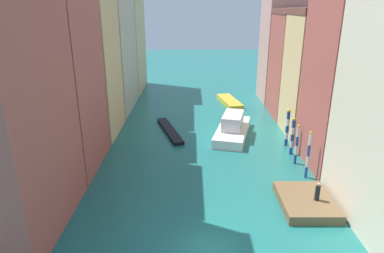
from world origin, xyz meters
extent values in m
plane|color=#1E6B66|center=(0.00, 24.50, 0.00)|extent=(154.00, 154.00, 0.00)
cube|color=#B25147|center=(-13.13, 12.29, 8.20)|extent=(6.34, 8.64, 16.40)
cube|color=#DBB77A|center=(-13.13, 21.28, 7.88)|extent=(6.34, 8.23, 15.77)
cube|color=#BCB299|center=(-13.13, 31.87, 7.68)|extent=(6.34, 11.84, 15.35)
cube|color=#DBB77A|center=(-13.13, 43.68, 8.95)|extent=(6.34, 10.76, 17.91)
cube|color=#B25147|center=(13.13, 12.78, 7.97)|extent=(6.34, 8.16, 15.94)
cube|color=#DBB77A|center=(13.13, 20.79, 6.80)|extent=(6.34, 7.10, 13.61)
cube|color=brown|center=(13.13, 20.79, 13.98)|extent=(6.46, 7.24, 0.75)
cube|color=#B25147|center=(13.13, 28.40, 6.73)|extent=(6.34, 7.69, 13.46)
cube|color=brown|center=(13.13, 28.40, 13.83)|extent=(6.46, 7.84, 0.73)
cube|color=tan|center=(13.13, 36.43, 8.70)|extent=(6.34, 7.46, 17.40)
cube|color=brown|center=(7.67, 5.12, 0.36)|extent=(3.97, 5.17, 0.72)
cylinder|color=black|center=(8.33, 4.80, 1.31)|extent=(0.36, 0.36, 1.19)
sphere|color=tan|center=(8.33, 4.80, 2.04)|extent=(0.26, 0.26, 0.26)
cylinder|color=#1E479E|center=(9.10, 9.71, 0.52)|extent=(0.24, 0.24, 1.05)
cylinder|color=white|center=(9.10, 9.71, 1.57)|extent=(0.24, 0.24, 1.05)
cylinder|color=#1E479E|center=(9.10, 9.71, 2.62)|extent=(0.24, 0.24, 1.05)
cylinder|color=white|center=(9.10, 9.71, 3.67)|extent=(0.24, 0.24, 1.05)
sphere|color=gold|center=(9.10, 9.71, 4.29)|extent=(0.27, 0.27, 0.27)
cylinder|color=#1E479E|center=(8.93, 12.57, 0.47)|extent=(0.26, 0.26, 0.94)
cylinder|color=white|center=(8.93, 12.57, 1.41)|extent=(0.26, 0.26, 0.94)
cylinder|color=#1E479E|center=(8.93, 12.57, 2.36)|extent=(0.26, 0.26, 0.94)
cylinder|color=white|center=(8.93, 12.57, 3.30)|extent=(0.26, 0.26, 0.94)
sphere|color=gold|center=(8.93, 12.57, 3.88)|extent=(0.28, 0.28, 0.28)
cylinder|color=#1E479E|center=(9.15, 14.87, 0.36)|extent=(0.34, 0.34, 0.73)
cylinder|color=white|center=(9.15, 14.87, 1.09)|extent=(0.34, 0.34, 0.73)
cylinder|color=#1E479E|center=(9.15, 14.87, 1.82)|extent=(0.34, 0.34, 0.73)
cylinder|color=white|center=(9.15, 14.87, 2.55)|extent=(0.34, 0.34, 0.73)
cylinder|color=#1E479E|center=(9.15, 14.87, 3.28)|extent=(0.34, 0.34, 0.73)
sphere|color=gold|center=(9.15, 14.87, 3.79)|extent=(0.37, 0.37, 0.37)
cylinder|color=#1E479E|center=(9.23, 17.15, 0.38)|extent=(0.35, 0.35, 0.77)
cylinder|color=white|center=(9.23, 17.15, 1.15)|extent=(0.35, 0.35, 0.77)
cylinder|color=#1E479E|center=(9.23, 17.15, 1.92)|extent=(0.35, 0.35, 0.77)
cylinder|color=white|center=(9.23, 17.15, 2.69)|extent=(0.35, 0.35, 0.77)
cylinder|color=#1E479E|center=(9.23, 17.15, 3.45)|extent=(0.35, 0.35, 0.77)
sphere|color=gold|center=(9.23, 17.15, 3.98)|extent=(0.39, 0.39, 0.39)
cube|color=white|center=(3.66, 20.07, 0.53)|extent=(5.41, 9.68, 1.06)
cube|color=silver|center=(3.66, 20.07, 1.88)|extent=(3.12, 4.71, 1.64)
cube|color=black|center=(-3.82, 21.28, 0.20)|extent=(3.78, 8.87, 0.41)
cube|color=gold|center=(4.75, 33.90, 0.34)|extent=(3.57, 7.72, 0.69)
camera|label=1|loc=(-1.10, -17.79, 14.69)|focal=32.12mm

